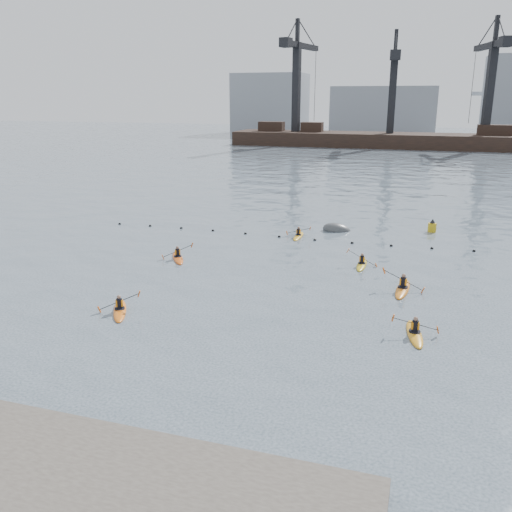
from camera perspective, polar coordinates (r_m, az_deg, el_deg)
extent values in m
plane|color=#333F4A|center=(24.10, -7.26, -11.15)|extent=(400.00, 400.00, 0.00)
cube|color=#4C443D|center=(17.75, -20.60, -23.53)|extent=(18.00, 7.00, 1.00)
sphere|color=black|center=(50.58, -14.16, 3.28)|extent=(0.24, 0.24, 0.24)
sphere|color=black|center=(49.22, -11.08, 3.12)|extent=(0.24, 0.24, 0.24)
sphere|color=black|center=(47.95, -7.87, 2.92)|extent=(0.24, 0.24, 0.24)
sphere|color=black|center=(46.73, -4.56, 2.67)|extent=(0.24, 0.24, 0.24)
sphere|color=black|center=(45.59, -1.12, 2.37)|extent=(0.24, 0.24, 0.24)
sphere|color=black|center=(44.58, 2.46, 2.03)|extent=(0.24, 0.24, 0.24)
sphere|color=black|center=(43.79, 6.21, 1.69)|extent=(0.24, 0.24, 0.24)
sphere|color=black|center=(43.30, 10.09, 1.35)|extent=(0.24, 0.24, 0.24)
sphere|color=black|center=(43.12, 14.05, 1.05)|extent=(0.24, 0.24, 0.24)
sphere|color=black|center=(43.22, 18.03, 0.76)|extent=(0.24, 0.24, 0.24)
sphere|color=black|center=(43.53, 21.96, 0.47)|extent=(0.24, 0.24, 0.24)
cube|color=black|center=(130.01, 13.82, 11.45)|extent=(72.00, 12.00, 4.50)
cube|color=black|center=(134.72, 1.64, 13.49)|extent=(6.00, 3.00, 2.20)
cube|color=black|center=(132.30, 5.92, 13.36)|extent=(5.00, 3.00, 2.20)
cube|color=black|center=(130.08, 23.83, 12.04)|extent=(7.00, 3.00, 2.20)
cube|color=black|center=(133.02, 4.27, 17.25)|extent=(1.85, 1.85, 20.00)
cube|color=black|center=(135.96, 4.85, 21.19)|extent=(4.31, 17.93, 1.20)
cube|color=black|center=(127.76, 3.16, 21.53)|extent=(2.62, 2.94, 2.00)
cube|color=black|center=(133.79, 4.40, 22.61)|extent=(0.93, 0.93, 5.00)
cube|color=black|center=(129.60, 14.15, 16.18)|extent=(1.73, 1.73, 17.00)
cube|color=black|center=(132.12, 14.39, 19.60)|extent=(2.50, 15.05, 1.20)
cube|color=black|center=(124.64, 14.46, 19.81)|extent=(2.42, 2.78, 2.00)
cube|color=black|center=(130.11, 14.51, 21.02)|extent=(0.87, 0.87, 5.00)
cube|color=black|center=(129.72, 23.36, 15.82)|extent=(1.96, 1.96, 19.00)
cube|color=black|center=(132.52, 23.42, 19.67)|extent=(5.56, 16.73, 1.20)
cube|color=black|center=(124.56, 24.83, 19.81)|extent=(2.80, 3.08, 2.00)
cube|color=black|center=(130.41, 23.99, 21.06)|extent=(0.98, 0.98, 5.00)
cube|color=gray|center=(176.31, 1.51, 15.74)|extent=(22.00, 14.00, 18.00)
cube|color=gray|center=(169.92, 13.30, 14.63)|extent=(30.00, 14.00, 14.00)
cylinder|color=gray|center=(190.40, 24.79, 14.66)|extent=(1.60, 1.60, 20.00)
ellipsoid|color=orange|center=(30.16, -14.14, -5.62)|extent=(2.21, 3.22, 0.33)
cylinder|color=black|center=(30.11, -14.16, -5.38)|extent=(0.85, 0.85, 0.06)
cylinder|color=black|center=(30.01, -14.19, -4.86)|extent=(0.31, 0.31, 0.54)
cube|color=orange|center=(30.00, -14.20, -4.82)|extent=(0.44, 0.38, 0.35)
sphere|color=#8C6651|center=(29.88, -14.24, -4.21)|extent=(0.22, 0.22, 0.22)
cylinder|color=black|center=(29.97, -14.21, -4.68)|extent=(1.90, 1.09, 0.81)
cube|color=#D85914|center=(30.18, -16.18, -5.42)|extent=(0.22, 0.21, 0.35)
cube|color=#D85914|center=(29.80, -12.22, -3.92)|extent=(0.22, 0.21, 0.35)
ellipsoid|color=orange|center=(27.63, 16.34, -7.88)|extent=(1.22, 3.41, 0.33)
cylinder|color=black|center=(27.57, 16.36, -7.63)|extent=(0.72, 0.72, 0.06)
cylinder|color=black|center=(27.46, 16.41, -7.07)|extent=(0.31, 0.31, 0.54)
cube|color=orange|center=(27.45, 16.41, -7.03)|extent=(0.41, 0.29, 0.36)
sphere|color=#8C6651|center=(27.32, 16.47, -6.36)|extent=(0.22, 0.22, 0.22)
cylinder|color=black|center=(27.42, 16.43, -6.86)|extent=(2.22, 0.41, 0.58)
cube|color=#D85914|center=(27.18, 14.23, -6.32)|extent=(0.16, 0.17, 0.36)
cube|color=#D85914|center=(27.70, 18.58, -7.39)|extent=(0.16, 0.17, 0.36)
ellipsoid|color=#E55C15|center=(39.01, -8.23, -0.22)|extent=(2.29, 3.14, 0.33)
cylinder|color=black|center=(38.98, -8.24, -0.03)|extent=(0.85, 0.85, 0.06)
cylinder|color=black|center=(38.90, -8.26, 0.38)|extent=(0.31, 0.31, 0.53)
cube|color=orange|center=(38.89, -8.26, 0.41)|extent=(0.43, 0.39, 0.35)
sphere|color=#8C6651|center=(38.80, -8.28, 0.89)|extent=(0.22, 0.22, 0.22)
cylinder|color=black|center=(38.87, -8.26, 0.52)|extent=(1.83, 1.16, 0.82)
cube|color=#D85914|center=(38.88, -9.77, -0.10)|extent=(0.22, 0.21, 0.35)
cube|color=#D85914|center=(38.88, -6.75, 1.14)|extent=(0.22, 0.21, 0.35)
ellipsoid|color=gold|center=(37.76, 11.07, -0.93)|extent=(0.65, 3.09, 0.31)
cylinder|color=black|center=(37.72, 11.08, -0.74)|extent=(0.59, 0.59, 0.06)
cylinder|color=black|center=(37.65, 11.10, -0.35)|extent=(0.29, 0.29, 0.50)
cube|color=orange|center=(37.64, 11.10, -0.32)|extent=(0.35, 0.22, 0.33)
sphere|color=#8C6651|center=(37.55, 11.13, 0.14)|extent=(0.20, 0.20, 0.20)
cylinder|color=black|center=(37.62, 11.11, -0.21)|extent=(1.91, 0.06, 1.00)
cube|color=#D85914|center=(37.60, 9.66, 0.57)|extent=(0.19, 0.14, 0.31)
cube|color=#D85914|center=(37.67, 12.56, -0.99)|extent=(0.19, 0.14, 0.31)
ellipsoid|color=orange|center=(33.55, 15.18, -3.41)|extent=(0.99, 3.70, 0.37)
cylinder|color=black|center=(33.50, 15.20, -3.18)|extent=(0.73, 0.73, 0.07)
cylinder|color=black|center=(33.40, 15.24, -2.66)|extent=(0.34, 0.34, 0.59)
cube|color=orange|center=(33.39, 15.24, -2.62)|extent=(0.43, 0.28, 0.39)
sphere|color=#8C6651|center=(33.27, 15.29, -2.01)|extent=(0.24, 0.24, 0.24)
cylinder|color=black|center=(33.36, 15.25, -2.47)|extent=(2.32, 0.21, 1.03)
cube|color=#D85914|center=(33.42, 17.17, -3.44)|extent=(0.22, 0.17, 0.38)
cube|color=#D85914|center=(33.35, 13.33, -1.50)|extent=(0.22, 0.17, 0.38)
ellipsoid|color=gold|center=(44.79, 4.48, 2.07)|extent=(0.71, 3.05, 0.30)
cylinder|color=black|center=(44.76, 4.49, 2.23)|extent=(0.59, 0.59, 0.06)
cylinder|color=black|center=(44.69, 4.49, 2.56)|extent=(0.28, 0.28, 0.49)
cube|color=orange|center=(44.69, 4.49, 2.58)|extent=(0.35, 0.22, 0.32)
sphere|color=#8C6651|center=(44.61, 4.50, 2.97)|extent=(0.20, 0.20, 0.20)
cylinder|color=black|center=(44.67, 4.50, 2.67)|extent=(2.01, 0.11, 0.59)
cube|color=#D85914|center=(44.92, 3.28, 2.43)|extent=(0.14, 0.14, 0.32)
cube|color=#D85914|center=(44.44, 5.73, 2.92)|extent=(0.14, 0.14, 0.32)
ellipsoid|color=#3C3F41|center=(47.31, 8.52, 2.67)|extent=(3.06, 2.27, 1.76)
cylinder|color=gold|center=(48.65, 18.04, 2.79)|extent=(0.70, 0.70, 0.91)
cone|color=black|center=(48.51, 18.10, 3.54)|extent=(0.44, 0.44, 0.35)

